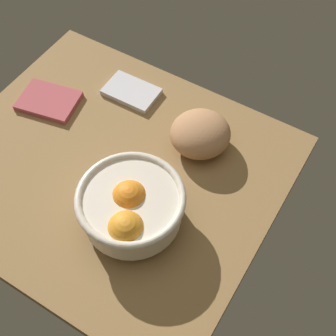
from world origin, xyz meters
The scene contains 5 objects.
ground_plane centered at (0.00, 0.00, -1.50)cm, with size 75.60×66.18×3.00cm, color olive.
fruit_bowl centered at (12.26, -9.16, 6.41)cm, with size 22.30×22.30×11.35cm.
bread_loaf centered at (14.36, 16.19, 4.33)cm, with size 14.09×13.57×8.67cm, color #B17C53.
napkin_folded centered at (-24.80, 8.11, 0.72)cm, with size 14.37×10.53×1.45cm, color #B24D54.
napkin_spare centered at (-8.71, 21.65, 0.70)cm, with size 13.61×8.77×1.41cm, color silver.
Camera 1 is at (43.23, -45.45, 89.46)cm, focal length 50.40 mm.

